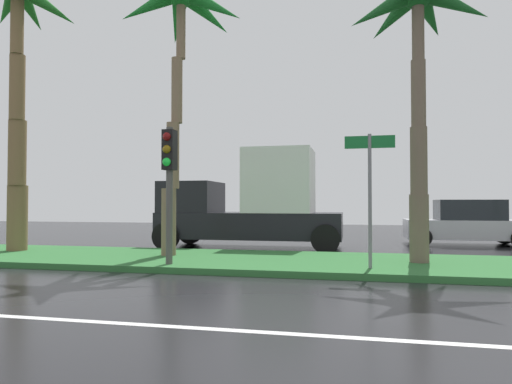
{
  "coord_description": "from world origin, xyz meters",
  "views": [
    {
      "loc": [
        -1.67,
        -3.48,
        1.61
      ],
      "look_at": [
        -4.65,
        10.35,
        1.95
      ],
      "focal_mm": 31.44,
      "sensor_mm": 36.0,
      "label": 1
    }
  ],
  "objects": [
    {
      "name": "median_strip",
      "position": [
        0.0,
        8.0,
        0.07
      ],
      "size": [
        85.5,
        4.0,
        0.15
      ],
      "primitive_type": "cube",
      "color": "#2D6B33",
      "rests_on": "ground_plane"
    },
    {
      "name": "car_in_traffic_leading",
      "position": [
        2.53,
        14.8,
        0.83
      ],
      "size": [
        4.3,
        2.02,
        1.72
      ],
      "rotation": [
        0.0,
        0.0,
        3.14
      ],
      "color": "silver",
      "rests_on": "ground_plane"
    },
    {
      "name": "street_name_sign",
      "position": [
        -1.29,
        6.84,
        2.08
      ],
      "size": [
        1.1,
        0.08,
        3.0
      ],
      "color": "slate",
      "rests_on": "median_strip"
    },
    {
      "name": "palm_tree_centre_left",
      "position": [
        -0.06,
        8.12,
        5.89
      ],
      "size": [
        3.55,
        3.45,
        7.2
      ],
      "color": "brown",
      "rests_on": "median_strip"
    },
    {
      "name": "box_truck_lead",
      "position": [
        -5.13,
        12.02,
        1.55
      ],
      "size": [
        6.4,
        2.64,
        3.46
      ],
      "rotation": [
        0.0,
        0.0,
        3.14
      ],
      "color": "black",
      "rests_on": "ground_plane"
    },
    {
      "name": "traffic_signal_median_left",
      "position": [
        -5.95,
        6.51,
        2.4
      ],
      "size": [
        0.28,
        0.43,
        3.27
      ],
      "color": "#4C4C47",
      "rests_on": "median_strip"
    },
    {
      "name": "palm_tree_mid_left",
      "position": [
        -6.46,
        8.41,
        6.67
      ],
      "size": [
        3.73,
        3.55,
        7.97
      ],
      "color": "#7B644C",
      "rests_on": "median_strip"
    },
    {
      "name": "near_lane_divider_stripe",
      "position": [
        0.0,
        2.0,
        0.0
      ],
      "size": [
        81.0,
        0.14,
        0.01
      ],
      "primitive_type": "cube",
      "color": "white",
      "rests_on": "ground_plane"
    },
    {
      "name": "palm_tree_far_left",
      "position": [
        -11.62,
        8.21,
        6.6
      ],
      "size": [
        3.46,
        3.58,
        8.49
      ],
      "color": "brown",
      "rests_on": "median_strip"
    },
    {
      "name": "ground_plane",
      "position": [
        0.0,
        9.0,
        -0.05
      ],
      "size": [
        90.0,
        42.0,
        0.1
      ],
      "primitive_type": "cube",
      "color": "black"
    }
  ]
}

